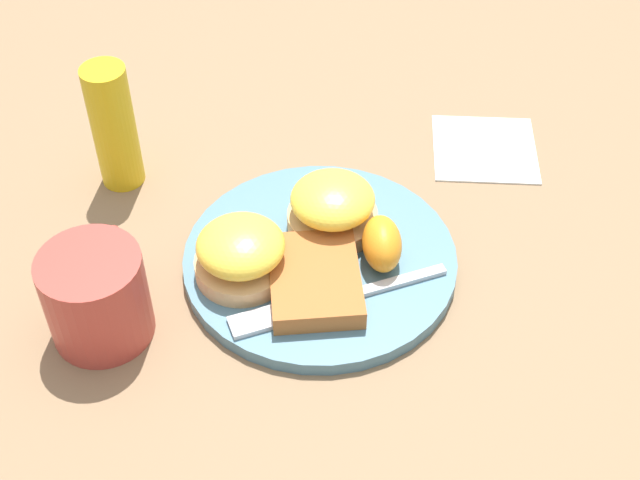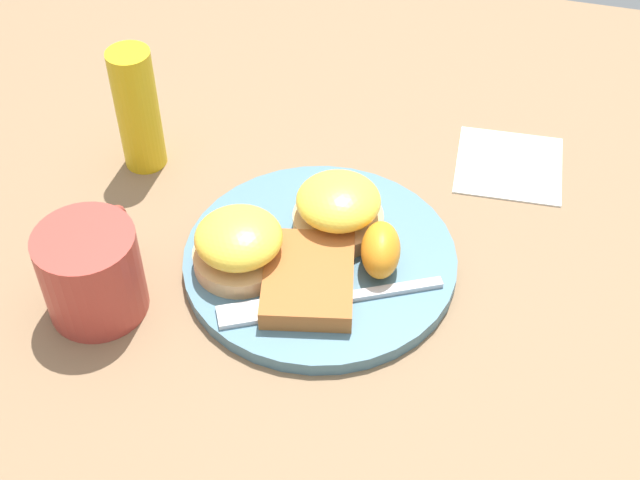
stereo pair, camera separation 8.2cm
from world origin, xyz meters
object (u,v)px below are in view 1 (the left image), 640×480
sandwich_benedict_right (241,253)px  sandwich_benedict_left (333,207)px  fork (326,302)px  hashbrown_patty (312,279)px  cup (97,296)px  condiment_bottle (114,127)px  orange_wedge (382,241)px

sandwich_benedict_right → sandwich_benedict_left: bearing=-46.9°
sandwich_benedict_right → fork: size_ratio=0.46×
sandwich_benedict_right → hashbrown_patty: 0.07m
cup → condiment_bottle: bearing=10.8°
condiment_bottle → sandwich_benedict_right: bearing=-130.9°
fork → sandwich_benedict_left: bearing=2.7°
orange_wedge → condiment_bottle: 0.29m
cup → condiment_bottle: size_ratio=0.87×
sandwich_benedict_left → hashbrown_patty: (-0.08, 0.01, -0.02)m
hashbrown_patty → orange_wedge: 0.07m
fork → cup: 0.20m
orange_wedge → sandwich_benedict_right: bearing=105.2°
hashbrown_patty → cup: (-0.06, 0.18, 0.02)m
sandwich_benedict_left → condiment_bottle: (0.06, 0.23, 0.03)m
hashbrown_patty → fork: (-0.02, -0.01, -0.01)m
hashbrown_patty → sandwich_benedict_left: bearing=-6.7°
sandwich_benedict_left → condiment_bottle: 0.23m
orange_wedge → cup: (-0.10, 0.24, 0.01)m
sandwich_benedict_right → orange_wedge: (0.03, -0.12, -0.00)m
hashbrown_patty → cup: size_ratio=0.90×
sandwich_benedict_left → orange_wedge: sandwich_benedict_left is taller
hashbrown_patty → orange_wedge: bearing=-53.4°
fork → condiment_bottle: size_ratio=1.40×
sandwich_benedict_left → hashbrown_patty: sandwich_benedict_left is taller
sandwich_benedict_right → condiment_bottle: 0.20m
sandwich_benedict_right → condiment_bottle: size_ratio=0.64×
sandwich_benedict_right → orange_wedge: 0.13m
sandwich_benedict_left → sandwich_benedict_right: same height
sandwich_benedict_left → cup: 0.23m
cup → sandwich_benedict_right: bearing=-58.8°
orange_wedge → cup: cup is taller
orange_wedge → condiment_bottle: bearing=70.7°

